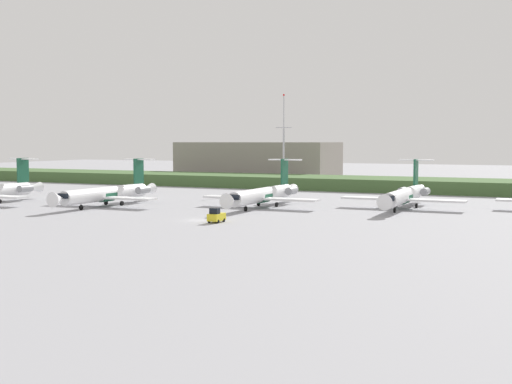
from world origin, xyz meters
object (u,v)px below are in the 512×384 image
regional_jet_third (264,194)px  baggage_tug (216,216)px  regional_jet_fourth (404,195)px  regional_jet_second (108,193)px  antenna_mast (284,151)px

regional_jet_third → baggage_tug: (2.92, -24.77, -1.53)m
regional_jet_third → regional_jet_fourth: 26.38m
regional_jet_second → baggage_tug: size_ratio=9.69×
regional_jet_second → antenna_mast: (14.95, 53.50, 7.66)m
regional_jet_third → regional_jet_second: bearing=-160.3°
regional_jet_second → regional_jet_third: size_ratio=1.00×
regional_jet_second → regional_jet_third: 30.33m
regional_jet_second → baggage_tug: (31.47, -14.53, -1.53)m
regional_jet_third → antenna_mast: antenna_mast is taller
antenna_mast → regional_jet_fourth: bearing=-41.8°
antenna_mast → regional_jet_second: bearing=-105.6°
regional_jet_third → antenna_mast: (-13.59, 43.26, 7.66)m
regional_jet_fourth → regional_jet_third: bearing=-160.2°
regional_jet_third → baggage_tug: regional_jet_third is taller
regional_jet_second → antenna_mast: 56.08m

